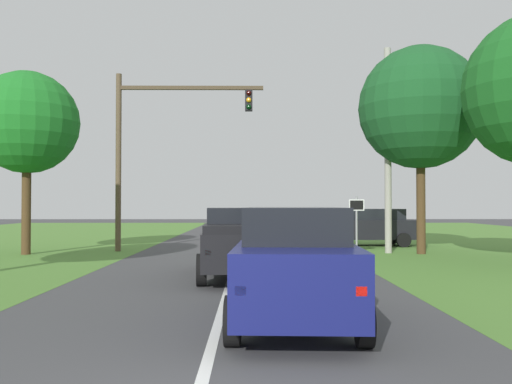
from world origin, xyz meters
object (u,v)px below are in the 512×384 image
traffic_light (155,136)px  keep_moving_sign (357,217)px  red_suv_near (295,263)px  pickup_truck_lead (240,241)px  crossing_suv_far (370,226)px  oak_tree_right (420,108)px  extra_tree_2 (27,123)px  utility_pole_right (388,150)px

traffic_light → keep_moving_sign: bearing=-14.3°
traffic_light → keep_moving_sign: traffic_light is taller
red_suv_near → keep_moving_sign: size_ratio=2.01×
pickup_truck_lead → crossing_suv_far: size_ratio=1.23×
oak_tree_right → traffic_light: bearing=172.8°
red_suv_near → extra_tree_2: (-9.78, 13.07, 4.27)m
oak_tree_right → keep_moving_sign: bearing=-165.3°
utility_pole_right → extra_tree_2: bearing=-178.0°
keep_moving_sign → oak_tree_right: size_ratio=0.28×
pickup_truck_lead → traffic_light: (-3.82, 8.61, 3.98)m
traffic_light → oak_tree_right: (11.04, -1.39, 0.99)m
pickup_truck_lead → extra_tree_2: bearing=140.9°
pickup_truck_lead → red_suv_near: bearing=-80.1°
red_suv_near → oak_tree_right: (6.18, 13.20, 4.92)m
crossing_suv_far → traffic_light: bearing=-163.0°
utility_pole_right → oak_tree_right: bearing=-17.8°
traffic_light → crossing_suv_far: traffic_light is taller
extra_tree_2 → pickup_truck_lead: bearing=-39.1°
pickup_truck_lead → crossing_suv_far: bearing=62.3°
oak_tree_right → crossing_suv_far: (-1.11, 4.43, -5.01)m
traffic_light → utility_pole_right: bearing=-5.8°
crossing_suv_far → extra_tree_2: (-14.85, -4.55, 4.35)m
utility_pole_right → red_suv_near: bearing=-110.0°
keep_moving_sign → utility_pole_right: (1.53, 1.12, 2.76)m
keep_moving_sign → oak_tree_right: (2.76, 0.72, 4.46)m
crossing_suv_far → red_suv_near: bearing=-106.1°
traffic_light → extra_tree_2: bearing=-162.9°
red_suv_near → extra_tree_2: bearing=126.8°
red_suv_near → pickup_truck_lead: size_ratio=0.85×
traffic_light → extra_tree_2: (-4.91, -1.51, 0.33)m
red_suv_near → traffic_light: traffic_light is taller
red_suv_near → traffic_light: bearing=108.4°
oak_tree_right → extra_tree_2: bearing=-179.6°
traffic_light → oak_tree_right: bearing=-7.2°
traffic_light → keep_moving_sign: size_ratio=3.27×
traffic_light → extra_tree_2: 5.15m
crossing_suv_far → utility_pole_right: size_ratio=0.53×
red_suv_near → crossing_suv_far: 18.34m
keep_moving_sign → crossing_suv_far: 5.44m
red_suv_near → keep_moving_sign: keep_moving_sign is taller
pickup_truck_lead → crossing_suv_far: (6.11, 11.65, -0.05)m
utility_pole_right → keep_moving_sign: bearing=-143.7°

